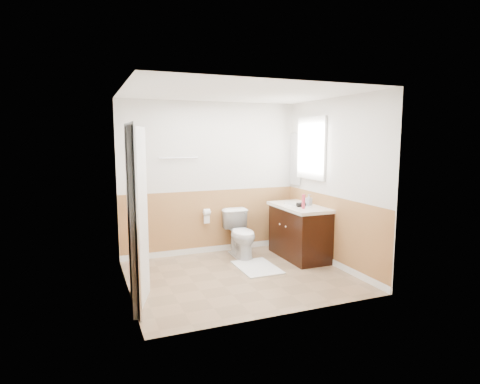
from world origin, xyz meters
name	(u,v)px	position (x,y,z in m)	size (l,w,h in m)	color
floor	(240,276)	(0.00, 0.00, 0.00)	(3.00, 3.00, 0.00)	#8C7051
ceiling	(240,93)	(0.00, 0.00, 2.50)	(3.00, 3.00, 0.00)	white
wall_back	(211,178)	(0.00, 1.30, 1.25)	(3.00, 3.00, 0.00)	silver
wall_front	(286,202)	(0.00, -1.30, 1.25)	(3.00, 3.00, 0.00)	silver
wall_left	(125,193)	(-1.50, 0.00, 1.25)	(3.00, 3.00, 0.00)	silver
wall_right	(333,183)	(1.50, 0.00, 1.25)	(3.00, 3.00, 0.00)	silver
wainscot_back	(212,223)	(0.00, 1.29, 0.50)	(3.00, 3.00, 0.00)	#BA7F4A
wainscot_front	(284,270)	(0.00, -1.29, 0.50)	(3.00, 3.00, 0.00)	#BA7F4A
wainscot_left	(129,253)	(-1.49, 0.00, 0.50)	(2.60, 2.60, 0.00)	#BA7F4A
wainscot_right	(331,232)	(1.49, 0.00, 0.50)	(2.60, 2.60, 0.00)	#BA7F4A
toilet	(241,234)	(0.36, 0.86, 0.37)	(0.42, 0.73, 0.75)	white
bath_mat	(257,267)	(0.36, 0.23, 0.01)	(0.55, 0.80, 0.02)	white
vanity_cabinet	(299,233)	(1.21, 0.47, 0.40)	(0.55, 1.10, 0.80)	black
vanity_knob_left	(286,227)	(0.91, 0.37, 0.55)	(0.03, 0.03, 0.03)	silver
vanity_knob_right	(280,224)	(0.91, 0.57, 0.55)	(0.03, 0.03, 0.03)	silver
countertop	(299,207)	(1.20, 0.47, 0.83)	(0.60, 1.15, 0.05)	white
sink_basin	(295,203)	(1.21, 0.62, 0.86)	(0.36, 0.36, 0.02)	white
faucet	(305,199)	(1.39, 0.62, 0.92)	(0.02, 0.02, 0.14)	#BBBAC1
lotion_bottle	(303,202)	(1.11, 0.20, 0.96)	(0.05, 0.05, 0.22)	#C73348
soap_dispenser	(309,200)	(1.33, 0.41, 0.94)	(0.08, 0.08, 0.18)	#9BA1AF
hair_dryer_body	(301,205)	(1.16, 0.35, 0.89)	(0.07, 0.07, 0.14)	black
hair_dryer_handle	(299,206)	(1.13, 0.37, 0.86)	(0.03, 0.03, 0.07)	black
mirror_panel	(295,159)	(1.48, 1.10, 1.55)	(0.02, 0.35, 0.90)	silver
window_frame	(311,148)	(1.47, 0.59, 1.75)	(0.04, 0.80, 1.00)	white
window_glass	(312,148)	(1.49, 0.59, 1.75)	(0.01, 0.70, 0.90)	white
door	(139,218)	(-1.40, -0.45, 1.02)	(0.05, 0.80, 2.04)	white
door_frame	(132,218)	(-1.48, -0.45, 1.03)	(0.02, 0.92, 2.10)	white
door_knob	(141,218)	(-1.34, -0.12, 0.95)	(0.06, 0.06, 0.06)	silver
towel_bar	(178,158)	(-0.55, 1.25, 1.60)	(0.02, 0.02, 0.62)	silver
tp_holder_bar	(207,212)	(-0.10, 1.23, 0.70)	(0.02, 0.02, 0.14)	silver
tp_roll	(207,212)	(-0.10, 1.23, 0.70)	(0.11, 0.11, 0.10)	white
tp_sheet	(207,219)	(-0.10, 1.23, 0.59)	(0.10, 0.01, 0.16)	white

